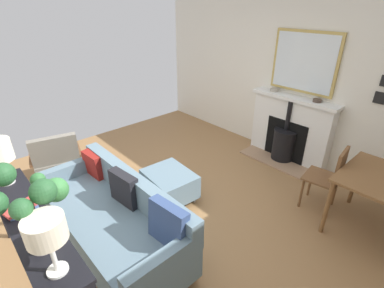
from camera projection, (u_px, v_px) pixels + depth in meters
ground_plane at (163, 212)px, 3.63m from camera, size 5.23×5.53×0.01m
wall_left at (287, 77)px, 4.60m from camera, size 0.12×5.53×2.63m
fireplace at (288, 132)px, 4.67m from camera, size 0.58×1.41×1.09m
mirror_over_mantel at (304, 62)px, 4.23m from camera, size 0.04×1.02×0.91m
mantel_bowl_near at (274, 90)px, 4.65m from camera, size 0.13×0.13×0.05m
mantel_bowl_far at (317, 100)px, 4.16m from camera, size 0.13×0.13×0.04m
sofa at (114, 218)px, 3.01m from camera, size 0.81×2.01×0.85m
ottoman at (170, 183)px, 3.76m from camera, size 0.59×0.70×0.41m
armchair_accent at (56, 156)px, 4.04m from camera, size 0.79×0.73×0.81m
console_table at (31, 227)px, 2.42m from camera, size 0.33×1.87×0.79m
table_lamp_far_end at (46, 232)px, 1.75m from camera, size 0.25×0.25×0.46m
potted_plant at (30, 201)px, 1.93m from camera, size 0.55×0.46×0.67m
book_stack at (23, 208)px, 2.45m from camera, size 0.30×0.22×0.05m
dining_table at (384, 187)px, 3.03m from camera, size 0.91×0.84×0.74m
dining_chair_near_fireplace at (330, 175)px, 3.46m from camera, size 0.45×0.45×0.88m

